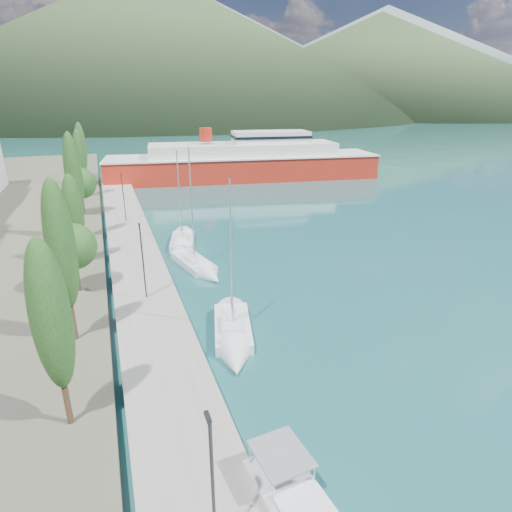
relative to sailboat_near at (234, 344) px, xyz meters
name	(u,v)px	position (x,y,z in m)	size (l,w,h in m)	color
ground	(139,150)	(4.18, 113.32, -0.32)	(1400.00, 1400.00, 0.00)	#1E5758
quay	(135,256)	(-4.82, 19.32, 0.08)	(5.00, 88.00, 0.80)	gray
hills_far	(202,46)	(142.77, 612.05, 77.06)	(1480.00, 900.00, 180.00)	slate
hills_near	(223,52)	(102.23, 365.82, 48.85)	(1010.00, 520.00, 115.00)	#324828
tree_row	(76,192)	(-9.92, 25.94, 5.72)	(4.14, 64.91, 11.70)	#47301E
lamp_posts	(142,256)	(-4.82, 8.82, 3.76)	(0.15, 46.04, 6.06)	#2D2D33
sailboat_near	(234,344)	(0.00, 0.00, 0.00)	(4.48, 8.81, 12.15)	silver
sailboat_mid	(202,269)	(0.95, 13.57, -0.02)	(4.12, 8.96, 12.48)	silver
sailboat_far	(182,247)	(0.22, 20.44, 0.00)	(4.32, 8.21, 11.52)	silver
ferry	(245,163)	(20.04, 58.18, 2.89)	(54.22, 18.48, 10.56)	#B42315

